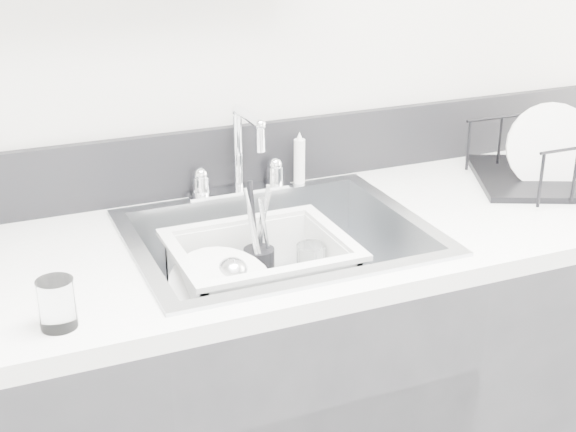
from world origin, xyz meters
name	(u,v)px	position (x,y,z in m)	size (l,w,h in m)	color
counter_run	(280,410)	(0.00, 1.19, 0.46)	(3.20, 0.62, 0.92)	#2A2A2D
backsplash	(232,158)	(0.00, 1.49, 1.00)	(3.20, 0.02, 0.16)	black
sink	(279,271)	(0.00, 1.19, 0.83)	(0.64, 0.52, 0.20)	silver
faucet	(240,172)	(0.00, 1.44, 0.98)	(0.26, 0.18, 0.23)	silver
side_sprayer	(299,159)	(0.16, 1.44, 0.99)	(0.03, 0.03, 0.14)	white
wash_tub	(261,273)	(-0.04, 1.20, 0.83)	(0.38, 0.31, 0.15)	white
plate_stack	(226,299)	(-0.13, 1.17, 0.80)	(0.28, 0.27, 0.11)	white
utensil_cup	(259,263)	(-0.02, 1.26, 0.82)	(0.07, 0.07, 0.24)	black
ladle	(262,289)	(-0.05, 1.16, 0.81)	(0.29, 0.11, 0.08)	silver
tumbler_in_tub	(311,264)	(0.09, 1.22, 0.81)	(0.07, 0.07, 0.09)	white
tumbler_counter	(57,304)	(-0.50, 0.97, 0.96)	(0.06, 0.06, 0.09)	white
dish_rack	(567,152)	(0.79, 1.22, 1.00)	(0.43, 0.33, 0.15)	black
bowl_small	(321,298)	(0.07, 1.12, 0.78)	(0.10, 0.10, 0.03)	white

